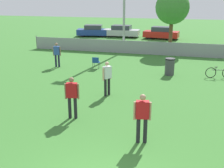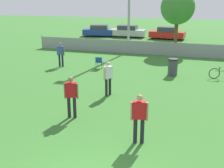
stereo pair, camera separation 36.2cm
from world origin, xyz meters
TOP-DOWN VIEW (x-y plane):
  - fence_backline at (0.00, 18.00)m, footprint 24.29×0.07m
  - tree_near_pole at (0.02, 19.95)m, footprint 2.88×2.88m
  - player_defender_red at (0.50, 3.00)m, footprint 0.56×0.30m
  - player_receiver_white at (-1.94, 7.16)m, footprint 0.40×0.51m
  - player_thrower_red at (-2.48, 4.20)m, footprint 0.56×0.30m
  - spectator_in_blue at (-6.94, 11.86)m, footprint 0.55×0.27m
  - frisbee_disc at (-0.14, 6.22)m, footprint 0.29×0.29m
  - folding_chair_sideline at (-4.24, 12.17)m, footprint 0.48×0.49m
  - bicycle_sideline at (3.57, 11.96)m, footprint 1.60×0.53m
  - trash_bin at (0.66, 11.89)m, footprint 0.61×0.61m
  - parked_car_blue at (-9.85, 27.56)m, footprint 4.22×2.50m
  - parked_car_silver at (-6.41, 28.02)m, footprint 4.29×1.95m
  - parked_car_red at (-1.60, 27.55)m, footprint 4.07×2.04m

SIDE VIEW (x-z plane):
  - frisbee_disc at x=-0.14m, z-range 0.00..0.03m
  - bicycle_sideline at x=3.57m, z-range -0.01..0.68m
  - folding_chair_sideline at x=-4.24m, z-range 0.08..0.87m
  - trash_bin at x=0.66m, z-range 0.00..1.05m
  - fence_backline at x=0.00m, z-range -0.05..1.16m
  - parked_car_blue at x=-9.85m, z-range -0.03..1.37m
  - parked_car_silver at x=-6.41m, z-range -0.02..1.38m
  - parked_car_red at x=-1.60m, z-range -0.01..1.38m
  - spectator_in_blue at x=-6.94m, z-range 0.13..1.79m
  - player_defender_red at x=0.50m, z-range 0.13..1.83m
  - player_receiver_white at x=-1.94m, z-range 0.13..1.83m
  - player_thrower_red at x=-2.48m, z-range 0.13..1.83m
  - tree_near_pole at x=0.02m, z-range 1.15..6.39m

